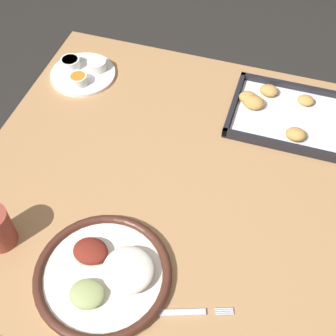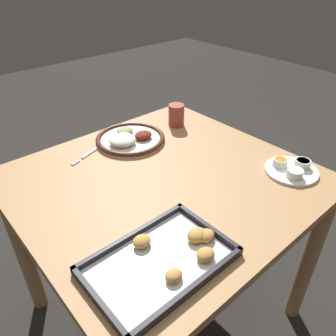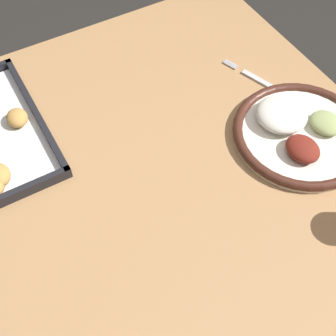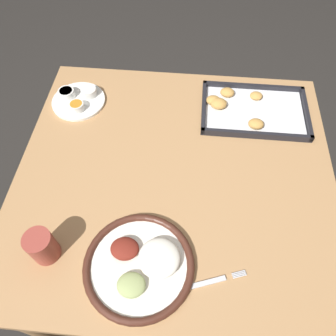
% 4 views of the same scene
% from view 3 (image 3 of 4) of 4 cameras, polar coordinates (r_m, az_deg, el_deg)
% --- Properties ---
extents(ground_plane, '(8.00, 8.00, 0.00)m').
position_cam_3_polar(ground_plane, '(1.55, -0.38, -16.11)').
color(ground_plane, '#282623').
extents(dining_table, '(0.94, 0.89, 0.73)m').
position_cam_3_polar(dining_table, '(0.99, -0.57, -4.23)').
color(dining_table, '#AD7F51').
rests_on(dining_table, ground_plane).
extents(dinner_plate, '(0.28, 0.28, 0.05)m').
position_cam_3_polar(dinner_plate, '(0.97, 15.77, 4.29)').
color(dinner_plate, white).
rests_on(dinner_plate, dining_table).
extents(fork, '(0.19, 0.08, 0.00)m').
position_cam_3_polar(fork, '(1.07, 11.53, 10.17)').
color(fork, silver).
rests_on(fork, dining_table).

